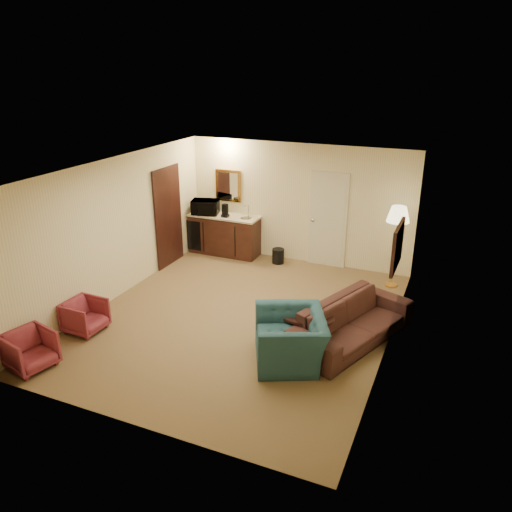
# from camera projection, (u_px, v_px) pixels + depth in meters

# --- Properties ---
(ground) EXTENTS (6.00, 6.00, 0.00)m
(ground) POSITION_uv_depth(u_px,v_px,m) (240.00, 318.00, 8.68)
(ground) COLOR brown
(ground) RESTS_ON ground
(room_walls) EXTENTS (5.02, 6.01, 2.61)m
(room_walls) POSITION_uv_depth(u_px,v_px,m) (252.00, 211.00, 8.75)
(room_walls) COLOR beige
(room_walls) RESTS_ON ground
(wetbar_cabinet) EXTENTS (1.64, 0.58, 0.92)m
(wetbar_cabinet) POSITION_uv_depth(u_px,v_px,m) (224.00, 235.00, 11.45)
(wetbar_cabinet) COLOR #391E12
(wetbar_cabinet) RESTS_ON ground
(sofa) EXTENTS (1.45, 2.37, 0.89)m
(sofa) POSITION_uv_depth(u_px,v_px,m) (353.00, 315.00, 7.83)
(sofa) COLOR black
(sofa) RESTS_ON ground
(teal_armchair) EXTENTS (1.15, 1.35, 1.00)m
(teal_armchair) POSITION_uv_depth(u_px,v_px,m) (291.00, 331.00, 7.27)
(teal_armchair) COLOR #214B54
(teal_armchair) RESTS_ON ground
(rose_chair_near) EXTENTS (0.56, 0.60, 0.60)m
(rose_chair_near) POSITION_uv_depth(u_px,v_px,m) (85.00, 314.00, 8.16)
(rose_chair_near) COLOR #98313F
(rose_chair_near) RESTS_ON ground
(rose_chair_far) EXTENTS (0.70, 0.72, 0.63)m
(rose_chair_far) POSITION_uv_depth(u_px,v_px,m) (30.00, 348.00, 7.18)
(rose_chair_far) COLOR #98313F
(rose_chair_far) RESTS_ON ground
(coffee_table) EXTENTS (0.97, 0.71, 0.52)m
(coffee_table) POSITION_uv_depth(u_px,v_px,m) (305.00, 329.00, 7.79)
(coffee_table) COLOR black
(coffee_table) RESTS_ON ground
(floor_lamp) EXTENTS (0.55, 0.55, 1.64)m
(floor_lamp) POSITION_uv_depth(u_px,v_px,m) (395.00, 247.00, 9.63)
(floor_lamp) COLOR gold
(floor_lamp) RESTS_ON ground
(waste_bin) EXTENTS (0.32, 0.32, 0.33)m
(waste_bin) POSITION_uv_depth(u_px,v_px,m) (278.00, 256.00, 11.00)
(waste_bin) COLOR black
(waste_bin) RESTS_ON ground
(microwave) EXTENTS (0.66, 0.48, 0.40)m
(microwave) POSITION_uv_depth(u_px,v_px,m) (205.00, 205.00, 11.31)
(microwave) COLOR black
(microwave) RESTS_ON wetbar_cabinet
(coffee_maker) EXTENTS (0.16, 0.16, 0.29)m
(coffee_maker) POSITION_uv_depth(u_px,v_px,m) (225.00, 211.00, 11.13)
(coffee_maker) COLOR black
(coffee_maker) RESTS_ON wetbar_cabinet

